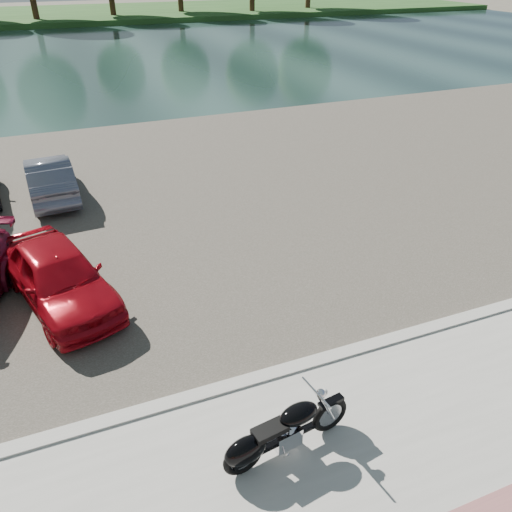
# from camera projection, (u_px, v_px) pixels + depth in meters

# --- Properties ---
(ground) EXTENTS (200.00, 200.00, 0.00)m
(ground) POSITION_uv_depth(u_px,v_px,m) (320.00, 461.00, 8.06)
(ground) COLOR #595447
(ground) RESTS_ON ground
(kerb) EXTENTS (60.00, 0.30, 0.14)m
(kerb) POSITION_uv_depth(u_px,v_px,m) (272.00, 375.00, 9.61)
(kerb) COLOR #A09F97
(kerb) RESTS_ON ground
(parking_lot) EXTENTS (60.00, 18.00, 0.04)m
(parking_lot) POSITION_uv_depth(u_px,v_px,m) (166.00, 197.00, 16.80)
(parking_lot) COLOR #3C3830
(parking_lot) RESTS_ON ground
(river) EXTENTS (120.00, 40.00, 0.00)m
(river) POSITION_uv_depth(u_px,v_px,m) (84.00, 57.00, 39.86)
(river) COLOR #192D2A
(river) RESTS_ON ground
(far_bank) EXTENTS (120.00, 24.00, 0.60)m
(far_bank) POSITION_uv_depth(u_px,v_px,m) (61.00, 15.00, 65.15)
(far_bank) COLOR #1D4318
(far_bank) RESTS_ON ground
(motorcycle) EXTENTS (2.32, 0.78, 1.05)m
(motorcycle) POSITION_uv_depth(u_px,v_px,m) (277.00, 435.00, 7.82)
(motorcycle) COLOR black
(motorcycle) RESTS_ON promenade
(car_4) EXTENTS (2.84, 4.52, 1.43)m
(car_4) POSITION_uv_depth(u_px,v_px,m) (59.00, 276.00, 11.34)
(car_4) COLOR #A30A16
(car_4) RESTS_ON parking_lot
(car_9) EXTENTS (1.66, 4.11, 1.33)m
(car_9) POSITION_uv_depth(u_px,v_px,m) (50.00, 178.00, 16.47)
(car_9) COLOR #585B6A
(car_9) RESTS_ON parking_lot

